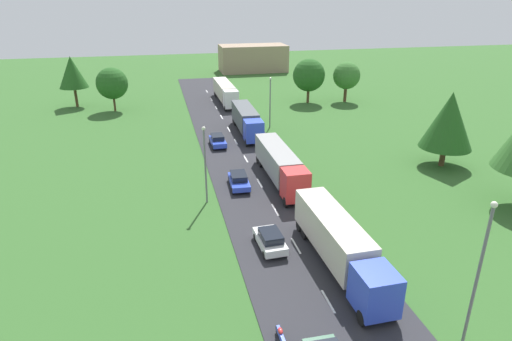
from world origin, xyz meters
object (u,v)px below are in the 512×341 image
at_px(truck_third, 247,120).
at_px(tree_maple, 309,75).
at_px(car_third, 239,180).
at_px(car_fourth, 218,140).
at_px(tree_birch, 449,120).
at_px(motorcycle_courier, 281,336).
at_px(tree_oak, 112,83).
at_px(distant_building, 253,58).
at_px(truck_lead, 339,243).
at_px(truck_second, 280,164).
at_px(lamppost_lead, 479,270).
at_px(truck_fourth, 225,91).
at_px(lamppost_second, 205,161).
at_px(tree_elm, 72,72).
at_px(lamppost_third, 270,100).
at_px(tree_pine, 347,76).
at_px(car_second, 270,240).

height_order(truck_third, tree_maple, tree_maple).
xyz_separation_m(car_third, car_fourth, (-0.31, 13.60, 0.02)).
bearing_deg(tree_birch, motorcycle_courier, -138.70).
bearing_deg(truck_third, tree_oak, 137.81).
relative_size(motorcycle_courier, tree_maple, 0.24).
relative_size(truck_third, distant_building, 0.75).
bearing_deg(tree_maple, truck_lead, -106.62).
bearing_deg(motorcycle_courier, truck_third, 81.14).
height_order(truck_second, tree_oak, tree_oak).
height_order(lamppost_lead, tree_maple, lamppost_lead).
xyz_separation_m(truck_second, tree_maple, (15.00, 34.08, 2.98)).
bearing_deg(car_fourth, truck_fourth, 78.61).
xyz_separation_m(lamppost_second, tree_oak, (-11.30, 38.94, 0.44)).
bearing_deg(lamppost_lead, tree_elm, 115.07).
bearing_deg(car_third, distant_building, 76.41).
distance_m(truck_second, tree_birch, 20.38).
xyz_separation_m(car_third, lamppost_lead, (8.75, -24.65, 4.30)).
bearing_deg(lamppost_third, tree_maple, 52.05).
height_order(truck_third, lamppost_lead, lamppost_lead).
bearing_deg(lamppost_lead, motorcycle_courier, 167.60).
distance_m(motorcycle_courier, tree_maple, 60.99).
xyz_separation_m(motorcycle_courier, tree_pine, (28.43, 56.32, 4.29)).
xyz_separation_m(lamppost_lead, tree_elm, (-30.62, 65.48, 1.02)).
distance_m(motorcycle_courier, tree_pine, 63.24).
bearing_deg(car_fourth, tree_oak, 123.03).
relative_size(truck_fourth, tree_birch, 1.62).
height_order(motorcycle_courier, tree_oak, tree_oak).
bearing_deg(tree_oak, car_second, -72.56).
height_order(car_second, motorcycle_courier, car_second).
height_order(tree_oak, distant_building, tree_oak).
height_order(car_fourth, lamppost_second, lamppost_second).
distance_m(lamppost_second, tree_pine, 47.67).
distance_m(truck_fourth, tree_birch, 42.40).
bearing_deg(car_second, truck_second, 71.19).
height_order(truck_third, tree_birch, tree_birch).
height_order(truck_lead, lamppost_lead, lamppost_lead).
relative_size(car_second, tree_birch, 0.46).
distance_m(tree_elm, distant_building, 49.20).
relative_size(car_fourth, tree_elm, 0.46).
bearing_deg(truck_third, car_fourth, -135.69).
bearing_deg(truck_fourth, car_third, -96.92).
height_order(truck_fourth, car_third, truck_fourth).
bearing_deg(tree_elm, tree_maple, -8.52).
height_order(tree_elm, distant_building, tree_elm).
bearing_deg(lamppost_second, car_third, 36.18).
distance_m(car_fourth, tree_birch, 28.44).
bearing_deg(truck_third, car_third, -104.11).
bearing_deg(tree_birch, tree_elm, 139.34).
bearing_deg(truck_lead, truck_second, 89.80).
bearing_deg(lamppost_lead, tree_birch, 58.00).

